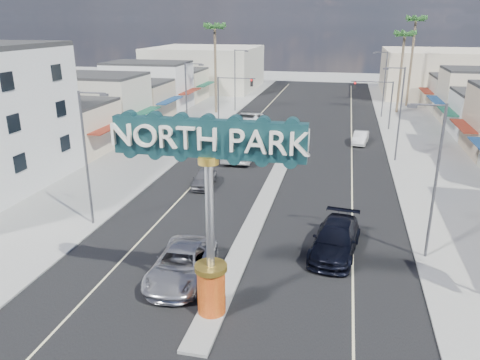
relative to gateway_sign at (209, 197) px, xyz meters
The scene contains 25 objects.
ground 28.64m from the gateway_sign, 90.00° to the left, with size 160.00×160.00×0.00m, color gray.
road 28.64m from the gateway_sign, 90.00° to the left, with size 20.00×120.00×0.01m, color black.
median_island 13.37m from the gateway_sign, 90.00° to the left, with size 1.30×30.00×0.16m, color gray.
sidewalk_left 31.87m from the gateway_sign, 116.55° to the left, with size 8.00×120.00×0.12m, color gray.
sidewalk_right 31.87m from the gateway_sign, 63.45° to the left, with size 8.00×120.00×0.12m, color gray.
storefront_row_left 47.62m from the gateway_sign, 120.33° to the left, with size 12.00×42.00×6.00m, color beige.
backdrop_far_left 76.29m from the gateway_sign, 106.77° to the left, with size 20.00×20.00×8.00m, color #B7B29E.
backdrop_far_right 76.29m from the gateway_sign, 73.23° to the left, with size 20.00×20.00×8.00m, color beige.
gateway_sign is the anchor object (origin of this frame).
traffic_signal_left 43.04m from the gateway_sign, 102.33° to the left, with size 5.09×0.45×6.00m.
traffic_signal_right 43.04m from the gateway_sign, 77.67° to the left, with size 5.09×0.45×6.00m.
streetlight_l_near 13.19m from the gateway_sign, 142.45° to the left, with size 2.03×0.22×9.00m.
streetlight_l_mid 29.91m from the gateway_sign, 110.42° to the left, with size 2.03×0.22×9.00m.
streetlight_l_far 51.10m from the gateway_sign, 101.78° to the left, with size 2.03×0.22×9.00m.
streetlight_r_near 13.19m from the gateway_sign, 37.55° to the left, with size 2.03×0.22×9.00m.
streetlight_r_mid 29.91m from the gateway_sign, 69.58° to the left, with size 2.03×0.22×9.00m.
streetlight_r_far 51.10m from the gateway_sign, 78.22° to the left, with size 2.03×0.22×9.00m.
palm_left_far 50.06m from the gateway_sign, 105.15° to the left, with size 2.60×2.60×13.10m.
palm_right_mid 55.76m from the gateway_sign, 76.47° to the left, with size 2.60×2.60×12.10m.
palm_right_far 62.20m from the gateway_sign, 75.97° to the left, with size 2.60×2.60×14.10m.
suv_left 6.29m from the gateway_sign, 131.49° to the left, with size 2.81×6.10×1.69m, color #B4B3B8.
suv_right 10.54m from the gateway_sign, 53.95° to the left, with size 2.48×6.10×1.77m, color black.
car_parked_left 18.69m from the gateway_sign, 107.85° to the left, with size 1.65×4.10×1.40m, color #5C5C60.
car_parked_right 35.45m from the gateway_sign, 77.81° to the left, with size 1.46×4.18×1.38m, color silver.
city_bus 28.87m from the gateway_sign, 99.00° to the left, with size 2.77×11.82×3.29m, color silver.
Camera 1 is at (5.39, -16.01, 13.16)m, focal length 35.00 mm.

